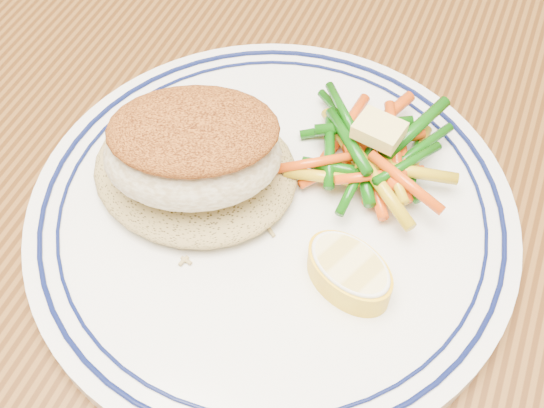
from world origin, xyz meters
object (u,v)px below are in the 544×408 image
at_px(lemon_wedge, 349,271).
at_px(rice_pilaf, 195,167).
at_px(dining_table, 334,286).
at_px(plate, 272,214).
at_px(vegetable_pile, 372,153).
at_px(fish_fillet, 193,149).

bearing_deg(lemon_wedge, rice_pilaf, 163.18).
distance_m(dining_table, plate, 0.12).
distance_m(plate, vegetable_pile, 0.07).
bearing_deg(fish_fillet, vegetable_pile, 34.25).
relative_size(fish_fillet, lemon_wedge, 1.87).
bearing_deg(lemon_wedge, fish_fillet, 167.50).
distance_m(rice_pilaf, vegetable_pile, 0.11).
bearing_deg(rice_pilaf, lemon_wedge, -16.82).
xyz_separation_m(dining_table, lemon_wedge, (0.02, -0.06, 0.12)).
relative_size(dining_table, fish_fillet, 12.40).
height_order(dining_table, lemon_wedge, lemon_wedge).
distance_m(rice_pilaf, lemon_wedge, 0.11).
bearing_deg(rice_pilaf, plate, -3.39).
xyz_separation_m(rice_pilaf, lemon_wedge, (0.11, -0.03, -0.00)).
xyz_separation_m(plate, vegetable_pile, (0.04, 0.05, 0.02)).
height_order(dining_table, rice_pilaf, rice_pilaf).
bearing_deg(vegetable_pile, plate, -129.75).
distance_m(dining_table, rice_pilaf, 0.16).
xyz_separation_m(dining_table, fish_fillet, (-0.08, -0.03, 0.16)).
xyz_separation_m(dining_table, rice_pilaf, (-0.09, -0.02, 0.12)).
height_order(dining_table, fish_fillet, fish_fillet).
bearing_deg(fish_fillet, lemon_wedge, -12.50).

